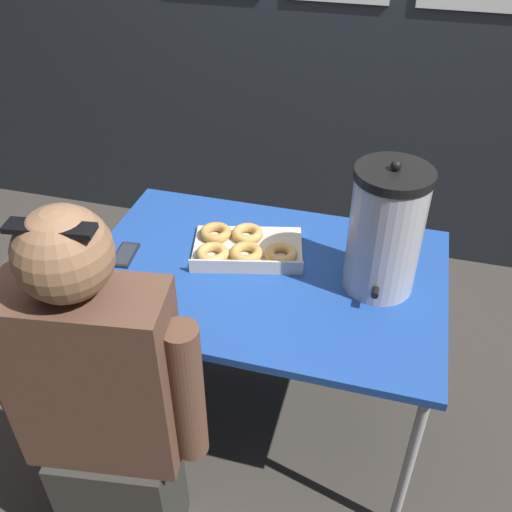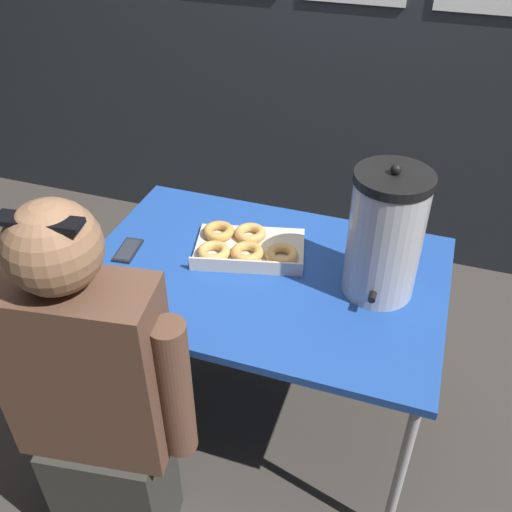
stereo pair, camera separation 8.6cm
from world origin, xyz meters
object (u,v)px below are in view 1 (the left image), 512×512
donut_box (244,247)px  cell_phone (125,255)px  coffee_urn (385,231)px  person_seated (105,416)px

donut_box → cell_phone: (-0.39, -0.13, -0.02)m
donut_box → coffee_urn: bearing=-19.8°
coffee_urn → cell_phone: bearing=-174.8°
donut_box → cell_phone: donut_box is taller
cell_phone → person_seated: 0.60m
coffee_urn → cell_phone: size_ratio=3.12×
person_seated → donut_box: bearing=-113.8°
donut_box → person_seated: size_ratio=0.34×
donut_box → cell_phone: bearing=-175.2°
donut_box → person_seated: person_seated is taller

